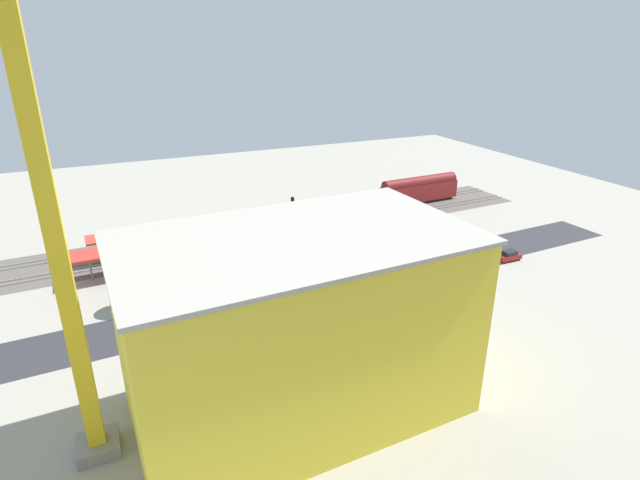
{
  "coord_description": "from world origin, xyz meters",
  "views": [
    {
      "loc": [
        26.87,
        66.07,
        34.64
      ],
      "look_at": [
        -2.05,
        1.81,
        6.27
      ],
      "focal_mm": 28.41,
      "sensor_mm": 36.0,
      "label": 1
    }
  ],
  "objects": [
    {
      "name": "construction_building",
      "position": [
        11.78,
        27.37,
        8.98
      ],
      "size": [
        31.88,
        19.23,
        17.97
      ],
      "primitive_type": "cube",
      "rotation": [
        0.0,
        0.0,
        0.04
      ],
      "color": "yellow",
      "rests_on": "ground"
    },
    {
      "name": "ground_plane",
      "position": [
        0.0,
        0.0,
        0.0
      ],
      "size": [
        184.64,
        184.64,
        0.0
      ],
      "primitive_type": "plane",
      "color": "#9E998C",
      "rests_on": "ground"
    },
    {
      "name": "platform_canopy_far",
      "position": [
        5.95,
        -19.78,
        3.88
      ],
      "size": [
        49.19,
        6.45,
        4.08
      ],
      "color": "#C63D2D",
      "rests_on": "ground"
    },
    {
      "name": "parked_car_2",
      "position": [
        -18.26,
        8.11,
        0.77
      ],
      "size": [
        4.15,
        2.12,
        1.73
      ],
      "color": "black",
      "rests_on": "ground"
    },
    {
      "name": "parked_car_5",
      "position": [
        4.23,
        8.4,
        0.82
      ],
      "size": [
        4.26,
        1.93,
        1.86
      ],
      "color": "black",
      "rests_on": "ground"
    },
    {
      "name": "tower_crane",
      "position": [
        29.97,
        26.65,
        23.2
      ],
      "size": [
        14.2,
        17.96,
        41.13
      ],
      "color": "gray",
      "rests_on": "ground"
    },
    {
      "name": "street_asphalt",
      "position": [
        0.0,
        5.23,
        0.0
      ],
      "size": [
        115.67,
        13.8,
        0.01
      ],
      "primitive_type": "cube",
      "rotation": [
        0.0,
        0.0,
        0.04
      ],
      "color": "#2D2D33",
      "rests_on": "ground"
    },
    {
      "name": "track_rails",
      "position": [
        0.0,
        -20.61,
        0.18
      ],
      "size": [
        115.3,
        12.66,
        0.12
      ],
      "color": "#9E9EA8",
      "rests_on": "ground"
    },
    {
      "name": "parked_car_3",
      "position": [
        -10.48,
        8.27,
        0.72
      ],
      "size": [
        4.58,
        1.79,
        1.62
      ],
      "color": "black",
      "rests_on": "ground"
    },
    {
      "name": "rail_bed",
      "position": [
        0.0,
        -20.61,
        0.0
      ],
      "size": [
        115.89,
        19.09,
        0.01
      ],
      "primitive_type": "cube",
      "rotation": [
        0.0,
        0.0,
        0.04
      ],
      "color": "#5B544C",
      "rests_on": "ground"
    },
    {
      "name": "platform_canopy_near",
      "position": [
        7.48,
        -12.57,
        4.09
      ],
      "size": [
        50.44,
        6.91,
        4.35
      ],
      "color": "#B73328",
      "rests_on": "ground"
    },
    {
      "name": "parked_car_1",
      "position": [
        -26.04,
        8.73,
        0.72
      ],
      "size": [
        4.17,
        2.06,
        1.63
      ],
      "color": "black",
      "rests_on": "ground"
    },
    {
      "name": "locomotive",
      "position": [
        -14.07,
        -23.76,
        1.86
      ],
      "size": [
        16.22,
        3.51,
        5.2
      ],
      "color": "black",
      "rests_on": "ground"
    },
    {
      "name": "traffic_light",
      "position": [
        -16.28,
        0.42,
        4.6
      ],
      "size": [
        0.5,
        0.36,
        7.0
      ],
      "color": "#333333",
      "rests_on": "ground"
    },
    {
      "name": "parked_car_4",
      "position": [
        -3.64,
        8.54,
        0.74
      ],
      "size": [
        4.79,
        1.76,
        1.66
      ],
      "color": "black",
      "rests_on": "ground"
    },
    {
      "name": "parked_car_0",
      "position": [
        -33.4,
        8.85,
        0.77
      ],
      "size": [
        4.02,
        1.74,
        1.75
      ],
      "color": "black",
      "rests_on": "ground"
    },
    {
      "name": "street_tree_0",
      "position": [
        24.13,
        -0.02,
        5.08
      ],
      "size": [
        4.36,
        4.36,
        7.29
      ],
      "color": "brown",
      "rests_on": "ground"
    },
    {
      "name": "passenger_coach",
      "position": [
        -37.77,
        -23.76,
        3.21
      ],
      "size": [
        19.32,
        3.6,
        6.08
      ],
      "color": "black",
      "rests_on": "ground"
    },
    {
      "name": "box_truck_0",
      "position": [
        2.17,
        11.53,
        1.78
      ],
      "size": [
        8.76,
        2.84,
        3.64
      ],
      "color": "black",
      "rests_on": "ground"
    },
    {
      "name": "street_tree_1",
      "position": [
        18.3,
        0.26,
        5.2
      ],
      "size": [
        5.04,
        5.04,
        7.74
      ],
      "color": "brown",
      "rests_on": "ground"
    },
    {
      "name": "street_tree_3",
      "position": [
        5.35,
        0.73,
        4.76
      ],
      "size": [
        6.16,
        6.16,
        7.84
      ],
      "color": "brown",
      "rests_on": "ground"
    },
    {
      "name": "street_tree_2",
      "position": [
        -17.48,
        0.26,
        5.64
      ],
      "size": [
        6.13,
        6.13,
        8.72
      ],
      "color": "brown",
      "rests_on": "ground"
    },
    {
      "name": "construction_roof_slab",
      "position": [
        11.78,
        27.37,
        18.17
      ],
      "size": [
        32.5,
        19.85,
        0.4
      ],
      "primitive_type": "cube",
      "rotation": [
        0.0,
        0.0,
        0.04
      ],
      "color": "#ADA89E",
      "rests_on": "construction_building"
    }
  ]
}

